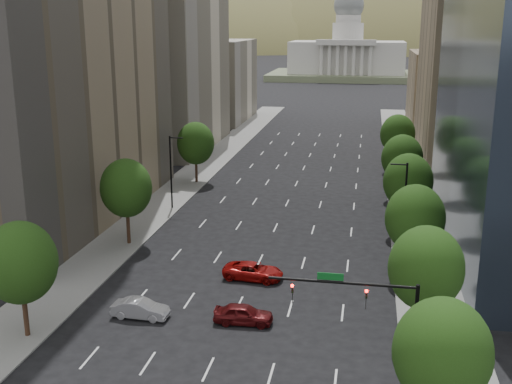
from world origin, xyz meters
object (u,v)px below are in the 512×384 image
Objects in this scene: car_silver at (140,309)px; car_red_far at (253,271)px; car_maroon at (243,314)px; traffic_signal at (374,310)px; capitol at (347,57)px.

car_red_far reaches higher than car_silver.
traffic_signal is at bearing -127.82° from car_maroon.
car_silver is at bearing 146.52° from car_red_far.
car_silver is at bearing 159.98° from traffic_signal.
car_maroon is (1.00, -212.86, -7.81)m from capitol.
capitol reaches higher than car_maroon.
traffic_signal reaches higher than car_maroon.
traffic_signal is 0.15× the size of capitol.
car_maroon is at bearing -89.73° from capitol.
car_maroon is 0.85× the size of car_red_far.
car_maroon reaches higher than car_silver.
traffic_signal is 2.03× the size of car_maroon.
car_maroon reaches higher than car_red_far.
car_silver is (-17.53, 6.39, -4.44)m from traffic_signal.
traffic_signal is 2.05× the size of car_silver.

